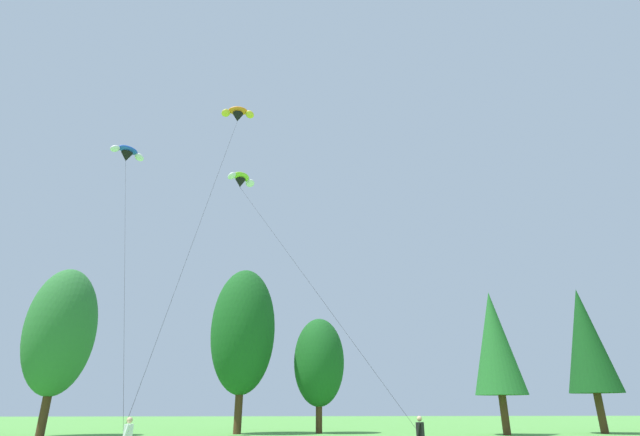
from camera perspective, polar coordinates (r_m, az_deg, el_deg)
The scene contains 9 objects.
treeline_tree_c at distance 43.51m, azimuth -28.83°, elevation -11.83°, with size 5.20×5.20×12.61m.
treeline_tree_d at distance 42.25m, azimuth -9.28°, elevation -13.25°, with size 5.43×5.43×13.44m.
treeline_tree_e at distance 42.55m, azimuth -0.12°, elevation -16.98°, with size 4.31×4.31×9.31m.
treeline_tree_f at distance 42.61m, azimuth 20.37°, elevation -13.88°, with size 4.05×4.05×11.12m.
treeline_tree_g at distance 48.15m, azimuth 29.45°, elevation -12.66°, with size 4.22×4.22×11.90m.
kite_flyer_mid at distance 22.00m, azimuth 12.05°, elevation -24.16°, with size 0.47×0.58×1.69m.
parafoil_kite_high_orange at distance 34.90m, azimuth -9.91°, elevation 12.22°, with size 3.38×9.48×20.84m.
parafoil_kite_mid_lime_white at distance 35.70m, azimuth -9.52°, elevation 4.56°, with size 10.32×11.60×17.15m.
parafoil_kite_far_blue_white at distance 43.28m, azimuth -22.26°, elevation 7.22°, with size 9.16×17.41×21.39m.
Camera 1 is at (0.51, 4.95, 2.06)m, focal length 26.50 mm.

